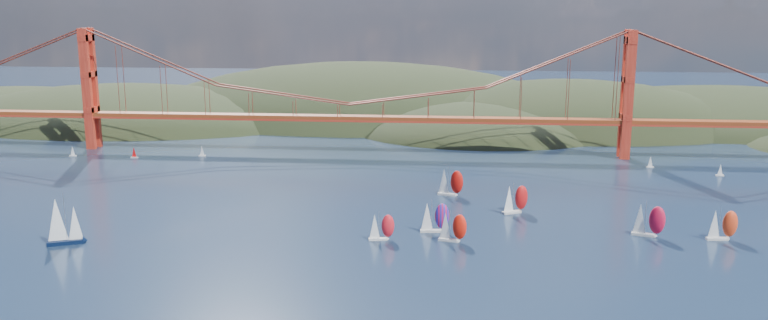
{
  "coord_description": "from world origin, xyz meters",
  "views": [
    {
      "loc": [
        46.45,
        -147.37,
        66.46
      ],
      "look_at": [
        23.92,
        90.0,
        15.98
      ],
      "focal_mm": 35.0,
      "sensor_mm": 36.0,
      "label": 1
    }
  ],
  "objects": [
    {
      "name": "distant_boat_3",
      "position": [
        -63.61,
        165.47,
        2.41
      ],
      "size": [
        3.0,
        2.0,
        4.7
      ],
      "color": "silver",
      "rests_on": "ground"
    },
    {
      "name": "bridge",
      "position": [
        -1.75,
        180.0,
        32.23
      ],
      "size": [
        552.0,
        12.0,
        55.0
      ],
      "color": "maroon",
      "rests_on": "ground"
    },
    {
      "name": "distant_boat_2",
      "position": [
        -91.83,
        159.23,
        2.41
      ],
      "size": [
        3.0,
        2.0,
        4.7
      ],
      "color": "silver",
      "rests_on": "ground"
    },
    {
      "name": "racer_3",
      "position": [
        66.34,
        87.07,
        4.78
      ],
      "size": [
        8.99,
        6.63,
        10.11
      ],
      "rotation": [
        0.0,
        0.0,
        0.47
      ],
      "color": "silver",
      "rests_on": "ground"
    },
    {
      "name": "racer_0",
      "position": [
        26.34,
        55.36,
        4.0
      ],
      "size": [
        7.53,
        3.89,
        8.46
      ],
      "rotation": [
        0.0,
        0.0,
        0.19
      ],
      "color": "silver",
      "rests_on": "ground"
    },
    {
      "name": "racer_2",
      "position": [
        102.75,
        66.21,
        4.95
      ],
      "size": [
        9.36,
        5.86,
        10.47
      ],
      "rotation": [
        0.0,
        0.0,
        -0.32
      ],
      "color": "silver",
      "rests_on": "ground"
    },
    {
      "name": "distant_boat_4",
      "position": [
        126.7,
        160.3,
        2.41
      ],
      "size": [
        3.0,
        2.0,
        4.7
      ],
      "color": "silver",
      "rests_on": "ground"
    },
    {
      "name": "racer_rwb",
      "position": [
        41.17,
        64.39,
        4.66
      ],
      "size": [
        8.72,
        3.98,
        9.86
      ],
      "rotation": [
        0.0,
        0.0,
        0.12
      ],
      "color": "silver",
      "rests_on": "ground"
    },
    {
      "name": "distant_boat_1",
      "position": [
        -120.2,
        160.04,
        2.41
      ],
      "size": [
        3.0,
        2.0,
        4.7
      ],
      "color": "silver",
      "rests_on": "ground"
    },
    {
      "name": "racer_5",
      "position": [
        45.46,
        107.46,
        4.9
      ],
      "size": [
        9.25,
        5.48,
        10.37
      ],
      "rotation": [
        0.0,
        0.0,
        -0.28
      ],
      "color": "silver",
      "rests_on": "ground"
    },
    {
      "name": "racer_1",
      "position": [
        46.47,
        55.95,
        4.38
      ],
      "size": [
        8.26,
        4.68,
        9.26
      ],
      "rotation": [
        0.0,
        0.0,
        -0.25
      ],
      "color": "silver",
      "rests_on": "ground"
    },
    {
      "name": "distant_boat_5",
      "position": [
        150.03,
        147.4,
        2.41
      ],
      "size": [
        3.0,
        2.0,
        4.7
      ],
      "color": "silver",
      "rests_on": "ground"
    },
    {
      "name": "sloop_navy",
      "position": [
        -61.67,
        43.12,
        6.56
      ],
      "size": [
        10.18,
        7.86,
        14.85
      ],
      "rotation": [
        0.0,
        0.0,
        0.42
      ],
      "color": "black",
      "rests_on": "ground"
    },
    {
      "name": "ground",
      "position": [
        0.0,
        0.0,
        0.0
      ],
      "size": [
        1200.0,
        1200.0,
        0.0
      ],
      "primitive_type": "plane",
      "color": "black",
      "rests_on": "ground"
    },
    {
      "name": "headlands",
      "position": [
        44.95,
        278.29,
        -12.46
      ],
      "size": [
        725.0,
        225.0,
        96.0
      ],
      "color": "black",
      "rests_on": "ground"
    },
    {
      "name": "racer_4",
      "position": [
        122.78,
        64.55,
        4.63
      ],
      "size": [
        8.63,
        3.79,
        9.79
      ],
      "rotation": [
        0.0,
        0.0,
        0.09
      ],
      "color": "silver",
      "rests_on": "ground"
    }
  ]
}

